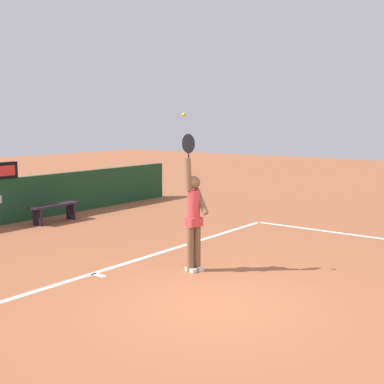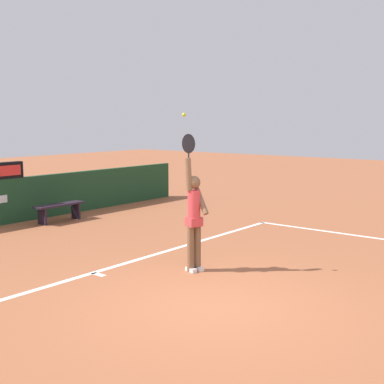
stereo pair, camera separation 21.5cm
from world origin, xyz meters
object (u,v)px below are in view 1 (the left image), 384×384
tennis_ball (184,115)px  courtside_bench_near (54,209)px  tennis_player (194,215)px  speed_display (3,171)px

tennis_ball → courtside_bench_near: 6.37m
courtside_bench_near → tennis_player: bearing=-103.9°
speed_display → courtside_bench_near: bearing=-41.7°
speed_display → courtside_bench_near: (0.95, -0.85, -1.05)m
tennis_player → tennis_ball: 1.79m
tennis_player → courtside_bench_near: 5.92m
speed_display → tennis_player: tennis_player is taller
speed_display → tennis_ball: size_ratio=11.51×
speed_display → tennis_ball: bearing=-95.9°
tennis_ball → courtside_bench_near: size_ratio=0.05×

